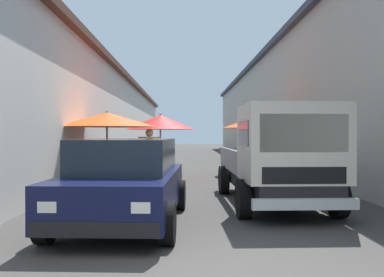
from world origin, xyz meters
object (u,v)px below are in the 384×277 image
fruit_stall_near_right (160,128)px  vendor_by_crates (150,154)px  fruit_stall_far_right (260,127)px  hatchback_car (125,181)px  fruit_stall_mid_lane (107,127)px  delivery_truck (281,159)px

fruit_stall_near_right → vendor_by_crates: bearing=176.4°
fruit_stall_far_right → hatchback_car: fruit_stall_far_right is taller
hatchback_car → fruit_stall_near_right: bearing=-1.5°
fruit_stall_far_right → fruit_stall_near_right: size_ratio=1.20×
vendor_by_crates → fruit_stall_near_right: bearing=-3.6°
fruit_stall_near_right → hatchback_car: size_ratio=0.60×
fruit_stall_far_right → fruit_stall_near_right: bearing=110.1°
fruit_stall_near_right → vendor_by_crates: (-2.48, 0.16, -0.75)m
vendor_by_crates → fruit_stall_far_right: bearing=-45.1°
fruit_stall_far_right → fruit_stall_near_right: 3.93m
fruit_stall_mid_lane → delivery_truck: 5.61m
vendor_by_crates → delivery_truck: bearing=-140.1°
fruit_stall_mid_lane → vendor_by_crates: size_ratio=1.70×
fruit_stall_far_right → vendor_by_crates: fruit_stall_far_right is taller
fruit_stall_mid_lane → vendor_by_crates: (-0.20, -1.25, -0.75)m
fruit_stall_far_right → hatchback_car: 9.29m
fruit_stall_near_right → hatchback_car: (-7.03, 0.18, -0.99)m
hatchback_car → vendor_by_crates: (4.54, -0.02, 0.25)m
hatchback_car → delivery_truck: delivery_truck is taller
fruit_stall_mid_lane → hatchback_car: (-4.74, -1.22, -0.99)m
fruit_stall_near_right → vendor_by_crates: 2.60m
hatchback_car → vendor_by_crates: 4.55m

